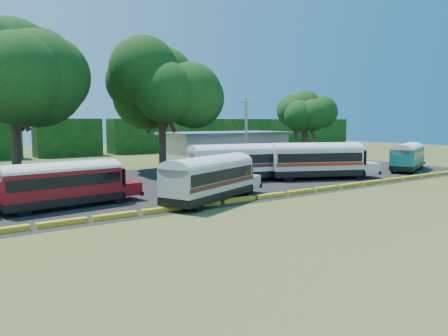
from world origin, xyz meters
TOP-DOWN VIEW (x-y plane):
  - ground at (0.00, 0.00)m, footprint 160.00×160.00m
  - asphalt_strip at (1.00, 12.00)m, footprint 64.00×24.00m
  - curb at (-0.00, 1.00)m, footprint 53.70×0.45m
  - terminal_building at (18.00, 30.00)m, footprint 19.00×9.00m
  - treeline_backdrop at (0.00, 48.00)m, footprint 130.00×4.00m
  - bus_red at (-12.02, 5.81)m, footprint 9.42×3.28m
  - bus_cream_west at (-3.18, 1.98)m, footprint 10.06×6.18m
  - bus_cream_east at (4.71, 9.34)m, footprint 11.00×4.66m
  - bus_white_red at (11.90, 6.13)m, footprint 11.04×6.68m
  - bus_white_blue at (13.07, 8.07)m, footprint 9.93×4.91m
  - bus_teal at (25.57, 5.11)m, footprint 9.67×5.81m
  - tree_west at (-12.37, 20.00)m, footprint 11.24×11.24m
  - tree_center at (2.59, 20.43)m, footprint 10.41×10.41m
  - tree_east at (24.58, 20.25)m, footprint 6.31×6.31m
  - utility_pole at (9.79, 14.59)m, footprint 1.60×0.30m

SIDE VIEW (x-z plane):
  - ground at x=0.00m, z-range 0.00..0.00m
  - asphalt_strip at x=1.00m, z-range 0.00..0.02m
  - curb at x=0.00m, z-range 0.00..0.30m
  - bus_red at x=-12.02m, z-range 0.22..3.26m
  - bus_teal at x=25.57m, z-range 0.23..3.36m
  - bus_white_blue at x=13.07m, z-range 0.21..3.38m
  - bus_cream_west at x=-3.18m, z-range 0.21..3.47m
  - bus_cream_east at x=4.71m, z-range 0.23..3.74m
  - bus_white_red at x=11.90m, z-range 0.23..3.81m
  - terminal_building at x=18.00m, z-range 0.03..4.03m
  - treeline_backdrop at x=0.00m, z-range 0.00..6.00m
  - utility_pole at x=9.79m, z-range 0.11..8.16m
  - tree_east at x=24.58m, z-range 2.48..12.29m
  - tree_center at x=2.59m, z-range 2.98..16.66m
  - tree_west at x=-12.37m, z-range 3.20..17.93m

